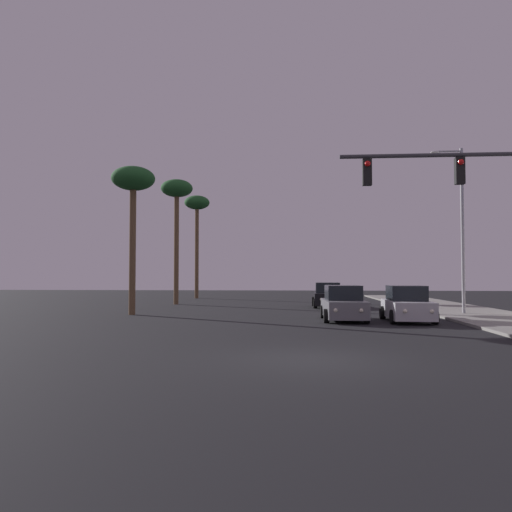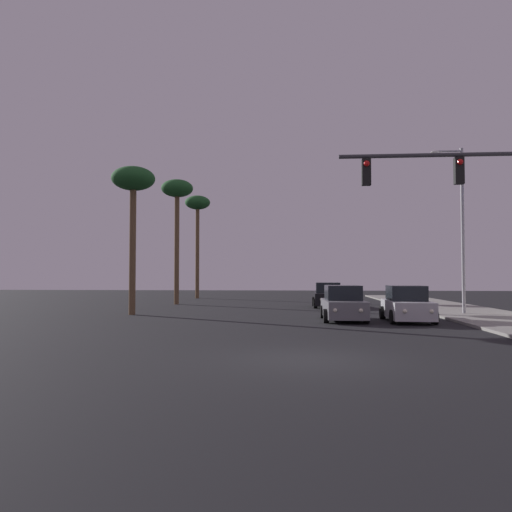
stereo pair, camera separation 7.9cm
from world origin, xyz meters
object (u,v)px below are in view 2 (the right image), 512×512
(traffic_light_mast, at_px, (473,200))
(palm_tree_mid, at_px, (177,196))
(street_lamp, at_px, (460,221))
(palm_tree_far, at_px, (198,209))
(car_grey, at_px, (343,305))
(car_black, at_px, (328,296))
(palm_tree_near, at_px, (133,186))
(car_silver, at_px, (407,305))

(traffic_light_mast, relative_size, palm_tree_mid, 0.69)
(street_lamp, bearing_deg, palm_tree_mid, 152.93)
(palm_tree_far, height_order, palm_tree_mid, palm_tree_far)
(car_grey, distance_m, palm_tree_mid, 18.46)
(car_black, distance_m, street_lamp, 10.41)
(palm_tree_near, bearing_deg, car_grey, -13.43)
(car_black, height_order, palm_tree_mid, palm_tree_mid)
(street_lamp, distance_m, palm_tree_mid, 20.27)
(car_silver, bearing_deg, street_lamp, -132.32)
(car_grey, relative_size, palm_tree_near, 0.53)
(palm_tree_near, bearing_deg, street_lamp, 2.83)
(car_grey, relative_size, traffic_light_mast, 0.67)
(car_grey, distance_m, palm_tree_far, 26.62)
(palm_tree_far, distance_m, palm_tree_near, 20.05)
(car_grey, bearing_deg, traffic_light_mast, 115.29)
(traffic_light_mast, bearing_deg, palm_tree_far, 116.99)
(car_silver, distance_m, traffic_light_mast, 7.86)
(street_lamp, bearing_deg, palm_tree_far, 133.64)
(car_black, distance_m, palm_tree_mid, 13.59)
(palm_tree_mid, bearing_deg, car_black, -12.56)
(street_lamp, bearing_deg, car_black, 135.38)
(car_black, height_order, street_lamp, street_lamp)
(car_silver, xyz_separation_m, car_black, (-2.97, 10.55, 0.00))
(car_silver, distance_m, palm_tree_near, 15.82)
(car_grey, height_order, traffic_light_mast, traffic_light_mast)
(car_silver, distance_m, palm_tree_mid, 20.57)
(car_grey, distance_m, traffic_light_mast, 8.89)
(palm_tree_near, bearing_deg, palm_tree_far, 90.86)
(car_grey, relative_size, palm_tree_mid, 0.46)
(car_silver, xyz_separation_m, palm_tree_mid, (-14.08, 13.03, 7.43))
(car_silver, relative_size, palm_tree_mid, 0.46)
(palm_tree_mid, xyz_separation_m, palm_tree_near, (-0.09, -10.00, -1.07))
(car_silver, distance_m, car_grey, 2.93)
(car_grey, xyz_separation_m, traffic_light_mast, (3.63, -7.12, 3.91))
(traffic_light_mast, bearing_deg, car_silver, 95.99)
(traffic_light_mast, distance_m, street_lamp, 11.13)
(car_silver, xyz_separation_m, palm_tree_far, (-14.47, 23.03, 7.77))
(palm_tree_far, relative_size, palm_tree_mid, 1.04)
(car_silver, relative_size, car_grey, 1.00)
(car_black, xyz_separation_m, palm_tree_mid, (-11.11, 2.48, 7.43))
(car_silver, xyz_separation_m, car_grey, (-2.92, 0.34, 0.00))
(car_grey, height_order, palm_tree_far, palm_tree_far)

